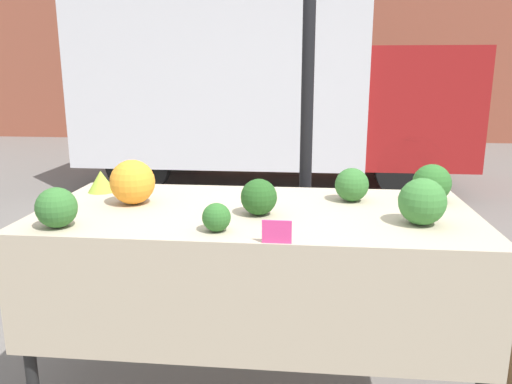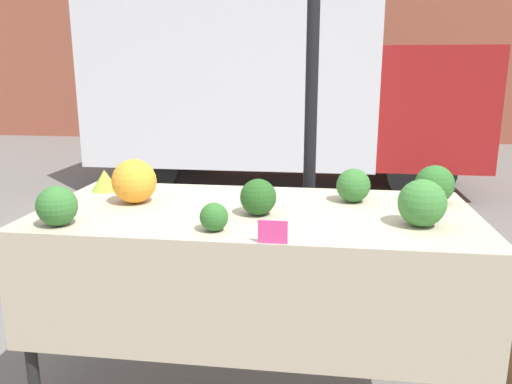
# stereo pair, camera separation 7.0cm
# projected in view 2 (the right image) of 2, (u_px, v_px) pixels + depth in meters

# --- Properties ---
(ground_plane) EXTENTS (40.00, 40.00, 0.00)m
(ground_plane) POSITION_uv_depth(u_px,v_px,m) (256.00, 381.00, 2.44)
(ground_plane) COLOR slate
(building_facade) EXTENTS (16.00, 0.60, 4.95)m
(building_facade) POSITION_uv_depth(u_px,v_px,m) (313.00, 22.00, 10.56)
(building_facade) COLOR brown
(building_facade) RESTS_ON ground_plane
(tent_pole) EXTENTS (0.07, 0.07, 2.55)m
(tent_pole) POSITION_uv_depth(u_px,v_px,m) (311.00, 109.00, 2.78)
(tent_pole) COLOR black
(tent_pole) RESTS_ON ground_plane
(parked_truck) EXTENTS (4.77, 2.04, 2.29)m
(parked_truck) POSITION_uv_depth(u_px,v_px,m) (274.00, 90.00, 6.51)
(parked_truck) COLOR silver
(parked_truck) RESTS_ON ground_plane
(market_table) EXTENTS (1.93, 0.91, 0.87)m
(market_table) POSITION_uv_depth(u_px,v_px,m) (254.00, 237.00, 2.19)
(market_table) COLOR tan
(market_table) RESTS_ON ground_plane
(orange_cauliflower) EXTENTS (0.21, 0.21, 0.21)m
(orange_cauliflower) POSITION_uv_depth(u_px,v_px,m) (134.00, 181.00, 2.32)
(orange_cauliflower) COLOR orange
(orange_cauliflower) RESTS_ON market_table
(romanesco_head) EXTENTS (0.14, 0.14, 0.11)m
(romanesco_head) POSITION_uv_depth(u_px,v_px,m) (105.00, 180.00, 2.57)
(romanesco_head) COLOR #93B238
(romanesco_head) RESTS_ON market_table
(broccoli_head_0) EXTENTS (0.18, 0.18, 0.18)m
(broccoli_head_0) POSITION_uv_depth(u_px,v_px,m) (435.00, 184.00, 2.32)
(broccoli_head_0) COLOR #2D6628
(broccoli_head_0) RESTS_ON market_table
(broccoli_head_1) EXTENTS (0.11, 0.11, 0.11)m
(broccoli_head_1) POSITION_uv_depth(u_px,v_px,m) (214.00, 217.00, 1.92)
(broccoli_head_1) COLOR #2D6628
(broccoli_head_1) RESTS_ON market_table
(broccoli_head_2) EXTENTS (0.16, 0.16, 0.16)m
(broccoli_head_2) POSITION_uv_depth(u_px,v_px,m) (353.00, 185.00, 2.34)
(broccoli_head_2) COLOR #336B2D
(broccoli_head_2) RESTS_ON market_table
(broccoli_head_3) EXTENTS (0.16, 0.16, 0.16)m
(broccoli_head_3) POSITION_uv_depth(u_px,v_px,m) (258.00, 197.00, 2.13)
(broccoli_head_3) COLOR #23511E
(broccoli_head_3) RESTS_ON market_table
(broccoli_head_4) EXTENTS (0.16, 0.16, 0.16)m
(broccoli_head_4) POSITION_uv_depth(u_px,v_px,m) (57.00, 206.00, 1.98)
(broccoli_head_4) COLOR #336B2D
(broccoli_head_4) RESTS_ON market_table
(broccoli_head_5) EXTENTS (0.19, 0.19, 0.19)m
(broccoli_head_5) POSITION_uv_depth(u_px,v_px,m) (422.00, 203.00, 1.97)
(broccoli_head_5) COLOR #387533
(broccoli_head_5) RESTS_ON market_table
(price_sign) EXTENTS (0.11, 0.01, 0.09)m
(price_sign) POSITION_uv_depth(u_px,v_px,m) (273.00, 232.00, 1.78)
(price_sign) COLOR #E53D84
(price_sign) RESTS_ON market_table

